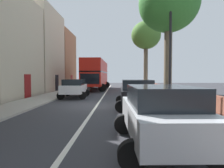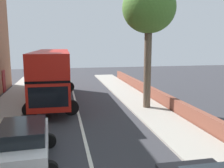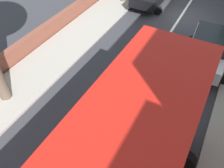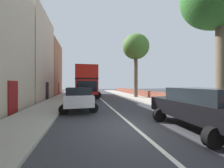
% 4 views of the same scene
% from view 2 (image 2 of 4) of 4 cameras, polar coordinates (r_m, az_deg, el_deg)
% --- Properties ---
extents(double_decker_bus, '(3.66, 11.42, 4.06)m').
position_cam_2_polar(double_decker_bus, '(19.75, -13.64, 2.56)').
color(double_decker_bus, red).
rests_on(double_decker_bus, ground).
extents(parked_car_white_left_2, '(2.59, 4.33, 1.67)m').
position_cam_2_polar(parked_car_white_left_2, '(10.16, -19.84, -12.44)').
color(parked_car_white_left_2, silver).
rests_on(parked_car_white_left_2, ground).
extents(street_tree_right_1, '(3.61, 3.61, 8.59)m').
position_cam_2_polar(street_tree_right_1, '(17.41, 8.58, 16.73)').
color(street_tree_right_1, brown).
rests_on(street_tree_right_1, sidewalk_right).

